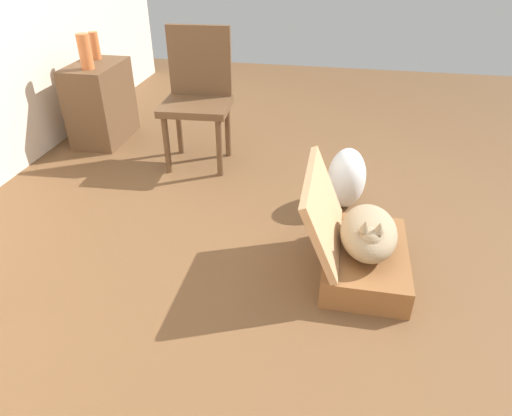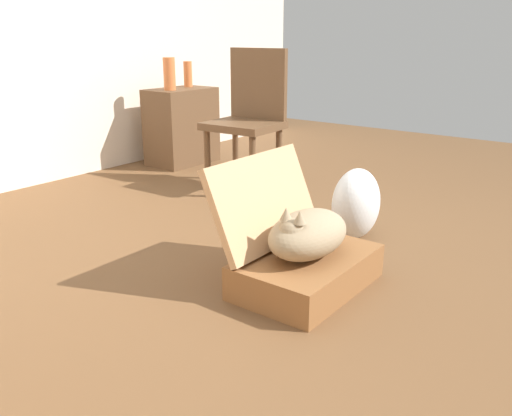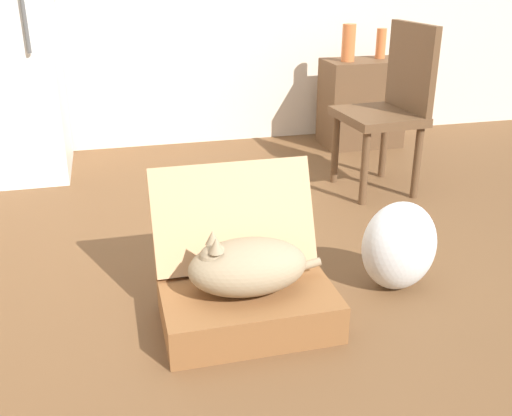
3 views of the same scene
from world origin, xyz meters
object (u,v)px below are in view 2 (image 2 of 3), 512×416
at_px(suitcase_base, 307,271).
at_px(vase_tall, 169,74).
at_px(cat, 307,234).
at_px(chair, 249,114).
at_px(plastic_bag_white, 356,204).
at_px(side_table, 182,126).
at_px(vase_short, 188,74).

height_order(suitcase_base, vase_tall, vase_tall).
height_order(cat, vase_tall, vase_tall).
relative_size(cat, chair, 0.54).
xyz_separation_m(plastic_bag_white, side_table, (0.70, 2.00, 0.12)).
xyz_separation_m(plastic_bag_white, vase_tall, (0.56, 1.97, 0.56)).
height_order(plastic_bag_white, side_table, side_table).
distance_m(cat, plastic_bag_white, 0.69).
distance_m(cat, chair, 1.69).
height_order(suitcase_base, chair, chair).
relative_size(plastic_bag_white, side_table, 0.62).
height_order(side_table, vase_tall, vase_tall).
bearing_deg(chair, vase_tall, 170.60).
height_order(vase_tall, chair, chair).
relative_size(side_table, vase_short, 2.98).
bearing_deg(cat, suitcase_base, -2.39).
bearing_deg(vase_tall, plastic_bag_white, -105.91).
relative_size(suitcase_base, cat, 1.23).
height_order(vase_short, chair, chair).
xyz_separation_m(suitcase_base, cat, (-0.01, 0.00, 0.18)).
height_order(side_table, chair, chair).
xyz_separation_m(cat, chair, (1.15, 1.21, 0.27)).
relative_size(suitcase_base, side_table, 1.02).
distance_m(vase_short, chair, 1.04).
xyz_separation_m(plastic_bag_white, vase_short, (0.84, 2.04, 0.54)).
height_order(plastic_bag_white, vase_tall, vase_tall).
distance_m(cat, side_table, 2.53).
bearing_deg(side_table, vase_tall, -168.01).
distance_m(suitcase_base, plastic_bag_white, 0.69).
xyz_separation_m(cat, vase_tall, (1.24, 2.09, 0.50)).
bearing_deg(vase_short, vase_tall, -165.64).
bearing_deg(plastic_bag_white, suitcase_base, -170.10).
bearing_deg(vase_short, cat, -125.16).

